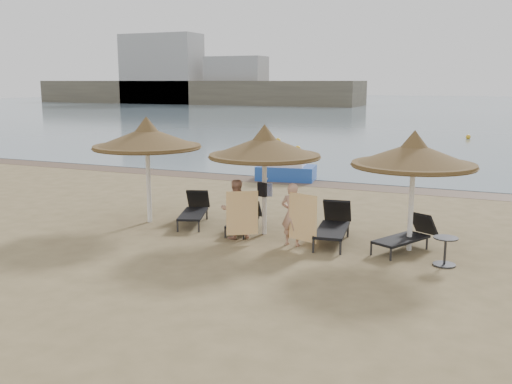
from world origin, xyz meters
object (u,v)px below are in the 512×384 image
palapa_center (265,147)px  palapa_right (414,155)px  lounger_far_right (408,235)px  person_left (235,204)px  palapa_left (147,138)px  lounger_far_left (195,210)px  side_table (445,252)px  pedal_boat (285,170)px  person_right (292,209)px  lounger_near_left (245,218)px  lounger_near_right (334,224)px

palapa_center → palapa_right: bearing=-0.3°
palapa_center → lounger_far_right: size_ratio=1.52×
lounger_far_right → person_left: bearing=-143.8°
palapa_left → lounger_far_left: bearing=18.8°
side_table → pedal_boat: pedal_boat is taller
person_right → pedal_boat: person_right is taller
lounger_far_right → side_table: size_ratio=3.02×
palapa_left → lounger_near_left: 3.58m
palapa_left → lounger_near_left: size_ratio=1.79×
palapa_right → person_left: 4.56m
lounger_far_left → lounger_near_left: (1.67, -0.20, -0.05)m
side_table → person_left: (-5.18, 0.22, 0.59)m
palapa_center → pedal_boat: bearing=106.3°
lounger_far_right → person_right: bearing=-138.0°
palapa_right → lounger_near_right: (-1.90, 0.09, -1.87)m
palapa_left → lounger_near_right: 5.75m
lounger_near_right → lounger_far_right: (1.85, -0.08, -0.05)m
palapa_left → pedal_boat: 8.54m
palapa_right → person_right: (-2.73, -0.70, -1.39)m
person_left → pedal_boat: person_left is taller
palapa_left → lounger_far_left: size_ratio=1.52×
person_left → lounger_far_left: bearing=-66.9°
palapa_right → person_right: size_ratio=1.60×
palapa_left → lounger_far_left: (1.24, 0.42, -2.03)m
pedal_boat → lounger_near_right: bearing=-71.3°
lounger_near_right → person_right: bearing=-144.3°
palapa_center → person_right: bearing=-34.8°
person_left → side_table: bearing=140.8°
lounger_near_left → person_right: 1.96m
palapa_right → side_table: size_ratio=4.55×
palapa_center → lounger_far_right: bearing=-0.2°
pedal_boat → side_table: bearing=-61.2°
palapa_left → palapa_center: bearing=1.1°
lounger_far_right → person_right: size_ratio=1.06×
lounger_near_right → pedal_boat: size_ratio=0.88×
palapa_center → palapa_right: (3.76, -0.02, -0.02)m
palapa_left → lounger_far_right: (7.25, 0.06, -2.04)m
lounger_far_left → palapa_left: bearing=179.6°
lounger_far_right → side_table: lounger_far_right is taller
palapa_left → lounger_far_left: 2.41m
palapa_left → person_right: (4.57, -0.65, -1.51)m
palapa_left → palapa_center: size_ratio=1.04×
side_table → pedal_boat: 11.46m
lounger_near_right → person_left: 2.55m
palapa_left → person_left: size_ratio=1.71×
lounger_near_left → palapa_right: bearing=-8.1°
palapa_center → lounger_far_left: 3.02m
palapa_right → palapa_left: bearing=-179.6°
side_table → pedal_boat: (-7.03, 9.05, 0.10)m
side_table → person_right: person_right is taller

